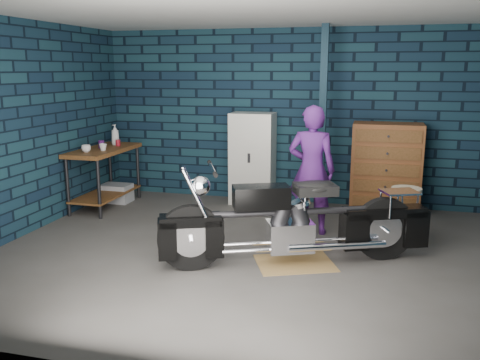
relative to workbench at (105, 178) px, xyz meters
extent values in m
plane|color=#444240|center=(2.68, -1.44, -0.46)|extent=(6.00, 6.00, 0.00)
cube|color=black|center=(2.68, 1.06, 0.90)|extent=(6.00, 0.02, 2.70)
cube|color=black|center=(-0.32, -1.44, 0.90)|extent=(0.02, 5.00, 2.70)
cube|color=beige|center=(2.68, -1.44, 2.25)|extent=(6.00, 5.00, 0.02)
cube|color=#102633|center=(3.23, 0.51, 0.90)|extent=(0.10, 0.10, 2.70)
cube|color=brown|center=(0.00, 0.00, 0.00)|extent=(0.60, 1.40, 0.91)
cube|color=olive|center=(3.19, -1.61, -0.45)|extent=(1.00, 0.89, 0.01)
imported|color=#511E73|center=(3.21, -0.47, 0.37)|extent=(0.61, 0.41, 1.65)
cube|color=gray|center=(0.02, 0.29, -0.31)|extent=(0.46, 0.33, 0.29)
cube|color=silver|center=(2.14, 0.79, 0.26)|extent=(0.67, 0.48, 1.43)
cube|color=brown|center=(4.15, 0.79, 0.20)|extent=(0.99, 0.55, 1.32)
imported|color=beige|center=(-0.05, -0.39, 0.51)|extent=(0.18, 0.18, 0.10)
imported|color=beige|center=(0.11, -0.20, 0.51)|extent=(0.14, 0.14, 0.10)
cylinder|color=#4D1862|center=(-0.03, 0.01, 0.51)|extent=(0.09, 0.09, 0.12)
cylinder|color=maroon|center=(0.10, 0.28, 0.50)|extent=(0.10, 0.10, 0.10)
imported|color=gray|center=(0.00, 0.38, 0.62)|extent=(0.14, 0.14, 0.32)
camera|label=1|loc=(3.93, -6.83, 1.63)|focal=38.00mm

